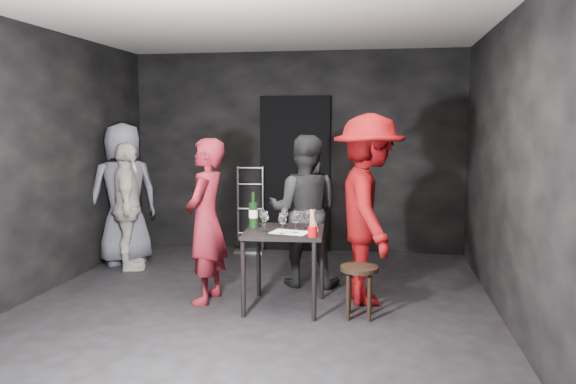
% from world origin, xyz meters
% --- Properties ---
extents(floor, '(4.50, 5.00, 0.02)m').
position_xyz_m(floor, '(0.00, 0.00, 0.00)').
color(floor, black).
rests_on(floor, ground).
extents(ceiling, '(4.50, 5.00, 0.02)m').
position_xyz_m(ceiling, '(0.00, 0.00, 2.70)').
color(ceiling, silver).
rests_on(ceiling, ground).
extents(wall_back, '(4.50, 0.04, 2.70)m').
position_xyz_m(wall_back, '(0.00, 2.50, 1.35)').
color(wall_back, black).
rests_on(wall_back, ground).
extents(wall_front, '(4.50, 0.04, 2.70)m').
position_xyz_m(wall_front, '(0.00, -2.50, 1.35)').
color(wall_front, black).
rests_on(wall_front, ground).
extents(wall_left, '(0.04, 5.00, 2.70)m').
position_xyz_m(wall_left, '(-2.25, 0.00, 1.35)').
color(wall_left, black).
rests_on(wall_left, ground).
extents(wall_right, '(0.04, 5.00, 2.70)m').
position_xyz_m(wall_right, '(2.25, 0.00, 1.35)').
color(wall_right, black).
rests_on(wall_right, ground).
extents(doorway, '(0.95, 0.10, 2.10)m').
position_xyz_m(doorway, '(0.00, 2.44, 1.05)').
color(doorway, black).
rests_on(doorway, ground).
extents(wallbox_upper, '(0.12, 0.06, 0.12)m').
position_xyz_m(wallbox_upper, '(0.85, 2.45, 1.45)').
color(wallbox_upper, '#B7B7B2').
rests_on(wallbox_upper, wall_back).
extents(wallbox_lower, '(0.10, 0.06, 0.14)m').
position_xyz_m(wallbox_lower, '(1.05, 2.45, 1.40)').
color(wallbox_lower, '#B7B7B2').
rests_on(wallbox_lower, wall_back).
extents(hand_truck, '(0.39, 0.33, 1.16)m').
position_xyz_m(hand_truck, '(-0.60, 2.28, 0.21)').
color(hand_truck, '#B2B2B7').
rests_on(hand_truck, floor).
extents(tasting_table, '(0.72, 0.72, 0.75)m').
position_xyz_m(tasting_table, '(0.28, -0.00, 0.65)').
color(tasting_table, black).
rests_on(tasting_table, floor).
extents(stool, '(0.34, 0.34, 0.47)m').
position_xyz_m(stool, '(0.99, -0.16, 0.37)').
color(stool, black).
rests_on(stool, floor).
extents(server_red, '(0.45, 0.64, 1.69)m').
position_xyz_m(server_red, '(-0.51, 0.08, 0.85)').
color(server_red, maroon).
rests_on(server_red, floor).
extents(woman_black, '(0.85, 0.47, 1.74)m').
position_xyz_m(woman_black, '(0.35, 0.80, 0.87)').
color(woman_black, black).
rests_on(woman_black, floor).
extents(man_maroon, '(0.94, 1.55, 2.23)m').
position_xyz_m(man_maroon, '(1.04, 0.31, 1.12)').
color(man_maroon, '#6E0709').
rests_on(man_maroon, floor).
extents(bystander_cream, '(0.78, 1.00, 1.54)m').
position_xyz_m(bystander_cream, '(-1.80, 1.08, 0.77)').
color(bystander_cream, silver).
rests_on(bystander_cream, floor).
extents(bystander_grey, '(1.10, 1.07, 2.03)m').
position_xyz_m(bystander_grey, '(-1.98, 1.37, 1.02)').
color(bystander_grey, slate).
rests_on(bystander_grey, floor).
extents(tasting_mat, '(0.37, 0.28, 0.00)m').
position_xyz_m(tasting_mat, '(0.35, -0.13, 0.75)').
color(tasting_mat, white).
rests_on(tasting_mat, tasting_table).
extents(wine_glass_a, '(0.09, 0.09, 0.21)m').
position_xyz_m(wine_glass_a, '(0.12, -0.12, 0.85)').
color(wine_glass_a, white).
rests_on(wine_glass_a, tasting_table).
extents(wine_glass_b, '(0.09, 0.09, 0.18)m').
position_xyz_m(wine_glass_b, '(0.04, 0.13, 0.84)').
color(wine_glass_b, white).
rests_on(wine_glass_b, tasting_table).
extents(wine_glass_c, '(0.09, 0.09, 0.20)m').
position_xyz_m(wine_glass_c, '(0.25, 0.16, 0.85)').
color(wine_glass_c, white).
rests_on(wine_glass_c, tasting_table).
extents(wine_glass_d, '(0.08, 0.08, 0.21)m').
position_xyz_m(wine_glass_d, '(0.30, -0.20, 0.85)').
color(wine_glass_d, white).
rests_on(wine_glass_d, tasting_table).
extents(wine_glass_e, '(0.11, 0.11, 0.22)m').
position_xyz_m(wine_glass_e, '(0.41, -0.15, 0.86)').
color(wine_glass_e, white).
rests_on(wine_glass_e, tasting_table).
extents(wine_glass_f, '(0.09, 0.09, 0.19)m').
position_xyz_m(wine_glass_f, '(0.47, 0.10, 0.85)').
color(wine_glass_f, white).
rests_on(wine_glass_f, tasting_table).
extents(wine_bottle, '(0.08, 0.08, 0.34)m').
position_xyz_m(wine_bottle, '(-0.03, 0.06, 0.88)').
color(wine_bottle, black).
rests_on(wine_bottle, tasting_table).
extents(breadstick_cup, '(0.08, 0.08, 0.26)m').
position_xyz_m(breadstick_cup, '(0.58, -0.29, 0.87)').
color(breadstick_cup, '#C70608').
rests_on(breadstick_cup, tasting_table).
extents(reserved_card, '(0.08, 0.12, 0.09)m').
position_xyz_m(reserved_card, '(0.55, -0.06, 0.80)').
color(reserved_card, white).
rests_on(reserved_card, tasting_table).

